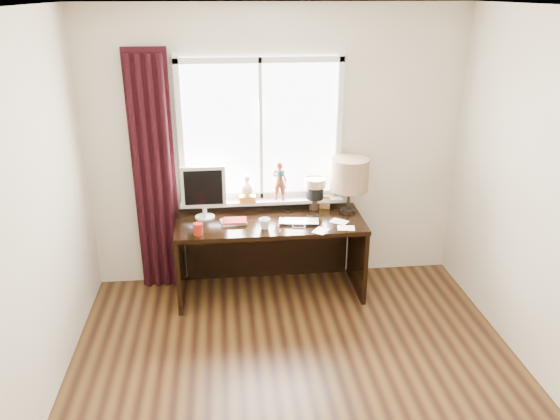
{
  "coord_description": "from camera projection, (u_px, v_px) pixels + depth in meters",
  "views": [
    {
      "loc": [
        -0.5,
        -2.9,
        2.69
      ],
      "look_at": [
        -0.05,
        1.25,
        1.0
      ],
      "focal_mm": 35.0,
      "sensor_mm": 36.0,
      "label": 1
    }
  ],
  "objects": [
    {
      "name": "window",
      "position": [
        263.0,
        151.0,
        5.02
      ],
      "size": [
        1.52,
        0.22,
        1.4
      ],
      "color": "white",
      "rests_on": "ground"
    },
    {
      "name": "notebook_stack",
      "position": [
        234.0,
        221.0,
        4.88
      ],
      "size": [
        0.24,
        0.19,
        0.03
      ],
      "color": "beige",
      "rests_on": "desk"
    },
    {
      "name": "desk",
      "position": [
        269.0,
        240.0,
        5.13
      ],
      "size": [
        1.7,
        0.7,
        0.75
      ],
      "color": "black",
      "rests_on": "floor"
    },
    {
      "name": "icon_frame",
      "position": [
        325.0,
        202.0,
        5.18
      ],
      "size": [
        0.1,
        0.04,
        0.13
      ],
      "color": "gold",
      "rests_on": "desk"
    },
    {
      "name": "wall_back",
      "position": [
        277.0,
        150.0,
        5.09
      ],
      "size": [
        3.5,
        0.0,
        2.6
      ],
      "primitive_type": "cube",
      "rotation": [
        1.57,
        0.0,
        0.0
      ],
      "color": "beige",
      "rests_on": "ground"
    },
    {
      "name": "red_cup",
      "position": [
        198.0,
        229.0,
        4.63
      ],
      "size": [
        0.08,
        0.08,
        0.1
      ],
      "primitive_type": "cylinder",
      "color": "maroon",
      "rests_on": "desk"
    },
    {
      "name": "loose_papers",
      "position": [
        335.0,
        227.0,
        4.81
      ],
      "size": [
        0.4,
        0.36,
        0.0
      ],
      "color": "white",
      "rests_on": "desk"
    },
    {
      "name": "mug",
      "position": [
        265.0,
        223.0,
        4.75
      ],
      "size": [
        0.13,
        0.13,
        0.1
      ],
      "primitive_type": "imported",
      "rotation": [
        0.0,
        0.0,
        0.64
      ],
      "color": "white",
      "rests_on": "desk"
    },
    {
      "name": "ceiling",
      "position": [
        316.0,
        9.0,
        2.76
      ],
      "size": [
        3.5,
        4.0,
        0.0
      ],
      "primitive_type": "cube",
      "color": "white",
      "rests_on": "wall_back"
    },
    {
      "name": "curtain",
      "position": [
        154.0,
        176.0,
        4.96
      ],
      "size": [
        0.38,
        0.09,
        2.25
      ],
      "color": "black",
      "rests_on": "floor"
    },
    {
      "name": "table_lamp",
      "position": [
        350.0,
        175.0,
        4.99
      ],
      "size": [
        0.35,
        0.35,
        0.52
      ],
      "color": "black",
      "rests_on": "desk"
    },
    {
      "name": "brush_holder",
      "position": [
        314.0,
        203.0,
        5.17
      ],
      "size": [
        0.09,
        0.09,
        0.25
      ],
      "color": "black",
      "rests_on": "desk"
    },
    {
      "name": "wall_left",
      "position": [
        4.0,
        255.0,
        3.07
      ],
      "size": [
        0.0,
        4.0,
        2.6
      ],
      "primitive_type": "cube",
      "rotation": [
        1.57,
        0.0,
        1.57
      ],
      "color": "beige",
      "rests_on": "ground"
    },
    {
      "name": "desk_cables",
      "position": [
        297.0,
        216.0,
        5.02
      ],
      "size": [
        0.34,
        0.36,
        0.01
      ],
      "color": "black",
      "rests_on": "desk"
    },
    {
      "name": "floor",
      "position": [
        307.0,
        413.0,
        3.73
      ],
      "size": [
        3.5,
        4.0,
        0.0
      ],
      "primitive_type": "cube",
      "color": "#543617",
      "rests_on": "ground"
    },
    {
      "name": "monitor",
      "position": [
        203.0,
        189.0,
        4.89
      ],
      "size": [
        0.4,
        0.18,
        0.49
      ],
      "color": "beige",
      "rests_on": "desk"
    },
    {
      "name": "laptop",
      "position": [
        299.0,
        222.0,
        4.87
      ],
      "size": [
        0.38,
        0.28,
        0.03
      ],
      "primitive_type": "imported",
      "rotation": [
        0.0,
        0.0,
        -0.14
      ],
      "color": "silver",
      "rests_on": "desk"
    }
  ]
}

